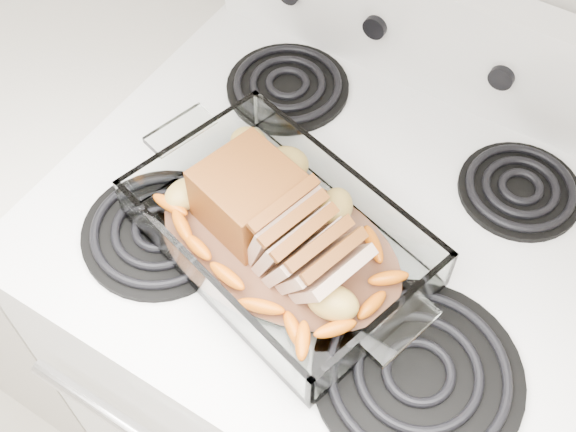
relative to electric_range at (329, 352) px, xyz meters
The scene contains 5 objects.
electric_range is the anchor object (origin of this frame).
counter_left 0.67m from the electric_range, behind, with size 0.58×0.68×0.93m.
baking_dish 0.49m from the electric_range, 111.67° to the right, with size 0.37×0.24×0.07m.
pork_roast 0.53m from the electric_range, 121.95° to the right, with size 0.23×0.11×0.09m.
roast_vegetables 0.50m from the electric_range, 124.14° to the right, with size 0.35×0.19×0.04m.
Camera 1 is at (0.24, 1.13, 1.74)m, focal length 45.00 mm.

